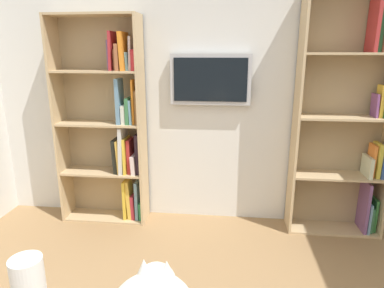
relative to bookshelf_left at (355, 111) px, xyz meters
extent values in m
cube|color=silver|center=(1.21, -0.16, 0.20)|extent=(4.52, 0.06, 2.70)
cube|color=tan|center=(0.50, 0.03, -0.05)|extent=(0.02, 0.28, 2.20)
cube|color=tan|center=(0.09, -0.11, -0.05)|extent=(0.83, 0.01, 2.20)
cube|color=tan|center=(0.09, 0.03, -1.14)|extent=(0.79, 0.27, 0.02)
cube|color=tan|center=(0.09, 0.03, -0.60)|extent=(0.79, 0.27, 0.02)
cube|color=tan|center=(0.09, 0.03, -0.05)|extent=(0.79, 0.27, 0.02)
cube|color=tan|center=(0.09, 0.03, 0.49)|extent=(0.79, 0.27, 0.02)
cube|color=#377E3C|center=(-0.28, 0.02, -0.97)|extent=(0.02, 0.15, 0.32)
cube|color=#3D7B50|center=(-0.24, 0.02, -1.01)|extent=(0.02, 0.18, 0.24)
cube|color=#6A93B0|center=(-0.21, 0.04, -0.99)|extent=(0.02, 0.21, 0.29)
cube|color=#7D5284|center=(-0.18, 0.02, -0.89)|extent=(0.03, 0.24, 0.48)
cube|color=#32518E|center=(-0.27, 0.05, -0.44)|extent=(0.04, 0.16, 0.29)
cube|color=gold|center=(-0.23, 0.03, -0.43)|extent=(0.03, 0.17, 0.31)
cube|color=orange|center=(-0.19, 0.02, -0.44)|extent=(0.03, 0.14, 0.29)
cube|color=beige|center=(-0.16, 0.03, -0.50)|extent=(0.03, 0.22, 0.18)
cube|color=#2B8243|center=(-0.22, 0.02, 0.09)|extent=(0.02, 0.15, 0.27)
cube|color=gold|center=(-0.19, 0.03, 0.09)|extent=(0.03, 0.12, 0.28)
cube|color=#7D4780|center=(-0.15, 0.02, 0.06)|extent=(0.03, 0.14, 0.20)
cube|color=#945E43|center=(-0.13, 0.03, 0.71)|extent=(0.04, 0.23, 0.42)
cube|color=#2F7040|center=(-0.09, 0.04, 0.74)|extent=(0.03, 0.13, 0.49)
cube|color=#B13131|center=(-0.05, 0.04, 0.71)|extent=(0.03, 0.22, 0.42)
cube|color=tan|center=(1.92, 0.03, -0.16)|extent=(0.02, 0.28, 1.98)
cube|color=tan|center=(2.73, 0.03, -0.16)|extent=(0.02, 0.28, 1.98)
cube|color=tan|center=(2.32, -0.11, -0.16)|extent=(0.84, 0.01, 1.98)
cube|color=tan|center=(2.32, 0.03, -1.14)|extent=(0.79, 0.27, 0.02)
cube|color=tan|center=(2.32, 0.03, -0.65)|extent=(0.79, 0.27, 0.02)
cube|color=tan|center=(2.32, 0.03, -0.16)|extent=(0.79, 0.27, 0.02)
cube|color=tan|center=(2.32, 0.03, 0.33)|extent=(0.79, 0.27, 0.02)
cube|color=tan|center=(2.32, 0.03, 0.82)|extent=(0.79, 0.27, 0.02)
cube|color=#2D804A|center=(1.95, 0.02, -1.04)|extent=(0.03, 0.18, 0.18)
cube|color=#6F9AAE|center=(1.99, 0.04, -0.93)|extent=(0.03, 0.13, 0.39)
cube|color=#B22D39|center=(2.03, 0.04, -1.01)|extent=(0.04, 0.12, 0.25)
cube|color=#E9BA44|center=(2.07, 0.03, -0.93)|extent=(0.06, 0.14, 0.40)
cube|color=gold|center=(2.11, 0.02, -0.93)|extent=(0.03, 0.18, 0.40)
cube|color=#281B25|center=(1.96, 0.05, -0.45)|extent=(0.04, 0.14, 0.39)
cube|color=silver|center=(2.00, 0.03, -0.55)|extent=(0.05, 0.21, 0.18)
cube|color=#B32D2D|center=(2.05, 0.02, -0.48)|extent=(0.03, 0.18, 0.33)
cube|color=yellow|center=(2.08, 0.03, -0.47)|extent=(0.02, 0.22, 0.35)
cube|color=silver|center=(2.11, 0.04, -0.41)|extent=(0.05, 0.22, 0.46)
cube|color=gold|center=(2.14, 0.04, -0.48)|extent=(0.04, 0.19, 0.33)
cube|color=black|center=(2.18, 0.02, -0.48)|extent=(0.05, 0.19, 0.33)
cube|color=#A57744|center=(1.95, 0.03, 0.00)|extent=(0.03, 0.12, 0.31)
cube|color=orange|center=(1.98, 0.04, 0.05)|extent=(0.02, 0.13, 0.41)
cube|color=#6698AF|center=(2.00, 0.03, -0.04)|extent=(0.03, 0.19, 0.23)
cube|color=#387446|center=(2.03, 0.02, -0.03)|extent=(0.03, 0.21, 0.24)
cube|color=silver|center=(2.07, 0.03, -0.06)|extent=(0.04, 0.18, 0.17)
cube|color=#638DAA|center=(2.12, 0.04, 0.06)|extent=(0.04, 0.17, 0.42)
cube|color=red|center=(1.95, 0.04, 0.43)|extent=(0.03, 0.19, 0.18)
cube|color=beige|center=(1.99, 0.04, 0.49)|extent=(0.03, 0.13, 0.30)
cube|color=#69A3AF|center=(2.02, 0.02, 0.42)|extent=(0.03, 0.18, 0.16)
cube|color=orange|center=(2.05, 0.04, 0.51)|extent=(0.05, 0.22, 0.33)
cube|color=#A45F39|center=(2.10, 0.04, 0.46)|extent=(0.03, 0.21, 0.23)
cube|color=#A3663D|center=(2.13, 0.02, 0.43)|extent=(0.02, 0.13, 0.19)
cube|color=#AB292F|center=(2.16, 0.02, 0.51)|extent=(0.03, 0.21, 0.34)
cube|color=slate|center=(2.19, 0.02, 0.47)|extent=(0.02, 0.13, 0.27)
cube|color=#B7B7BC|center=(1.28, -0.08, 0.25)|extent=(0.74, 0.06, 0.46)
cube|color=black|center=(1.28, -0.05, 0.25)|extent=(0.67, 0.01, 0.39)
sphere|color=silver|center=(1.31, 2.23, -0.17)|extent=(0.13, 0.13, 0.13)
cone|color=silver|center=(1.27, 2.23, -0.13)|extent=(0.06, 0.06, 0.07)
cone|color=silver|center=(1.34, 2.23, -0.13)|extent=(0.06, 0.06, 0.07)
cone|color=beige|center=(1.27, 2.23, -0.13)|extent=(0.03, 0.03, 0.05)
cone|color=beige|center=(1.34, 2.23, -0.13)|extent=(0.03, 0.03, 0.05)
camera|label=1|loc=(1.10, 3.09, 0.51)|focal=31.69mm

